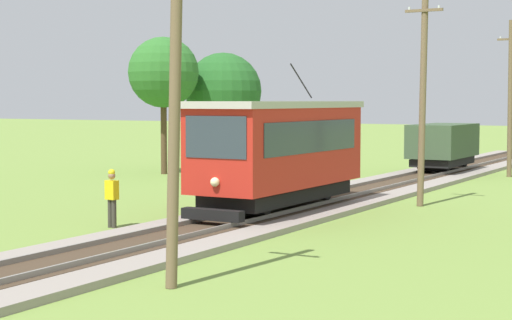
# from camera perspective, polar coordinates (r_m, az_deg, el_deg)

# --- Properties ---
(red_tram) EXTENTS (2.60, 8.54, 4.79)m
(red_tram) POSITION_cam_1_polar(r_m,az_deg,el_deg) (28.50, 1.58, 0.68)
(red_tram) COLOR red
(red_tram) RESTS_ON rail_right
(freight_car) EXTENTS (2.40, 5.20, 2.31)m
(freight_car) POSITION_cam_1_polar(r_m,az_deg,el_deg) (45.36, 12.41, 1.01)
(freight_car) COLOR #384C33
(freight_car) RESTS_ON rail_right
(utility_pole_near_tram) EXTENTS (1.40, 0.59, 8.05)m
(utility_pole_near_tram) POSITION_cam_1_polar(r_m,az_deg,el_deg) (17.46, -5.45, 4.91)
(utility_pole_near_tram) COLOR brown
(utility_pole_near_tram) RESTS_ON ground
(utility_pole_mid) EXTENTS (1.40, 0.53, 8.06)m
(utility_pole_mid) POSITION_cam_1_polar(r_m,az_deg,el_deg) (31.56, 11.10, 4.43)
(utility_pole_mid) COLOR brown
(utility_pole_mid) RESTS_ON ground
(utility_pole_far) EXTENTS (1.40, 0.40, 7.86)m
(utility_pole_far) POSITION_cam_1_polar(r_m,az_deg,el_deg) (44.66, 16.65, 4.06)
(utility_pole_far) COLOR brown
(utility_pole_far) RESTS_ON ground
(track_worker) EXTENTS (0.41, 0.29, 1.78)m
(track_worker) POSITION_cam_1_polar(r_m,az_deg,el_deg) (26.09, -9.62, -2.35)
(track_worker) COLOR #38332D
(track_worker) RESTS_ON ground
(tree_left_far) EXTENTS (4.23, 4.23, 6.50)m
(tree_left_far) POSITION_cam_1_polar(r_m,az_deg,el_deg) (47.27, -2.20, 4.63)
(tree_left_far) COLOR #4C3823
(tree_left_far) RESTS_ON ground
(tree_right_far) EXTENTS (3.69, 3.69, 7.17)m
(tree_right_far) POSITION_cam_1_polar(r_m,az_deg,el_deg) (44.83, -6.22, 5.82)
(tree_right_far) COLOR #4C3823
(tree_right_far) RESTS_ON ground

